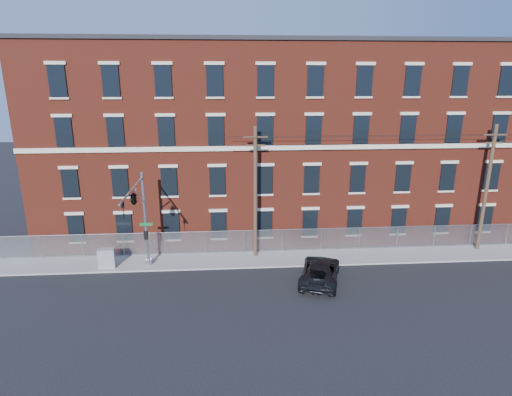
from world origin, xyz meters
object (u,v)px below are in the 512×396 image
(utility_pole_near, at_px, (255,191))
(traffic_signal_mast, at_px, (137,206))
(pickup_truck, at_px, (320,271))
(utility_cabinet, at_px, (107,258))

(utility_pole_near, bearing_deg, traffic_signal_mast, -156.86)
(pickup_truck, bearing_deg, utility_cabinet, 6.63)
(pickup_truck, xyz_separation_m, utility_cabinet, (-15.03, 2.94, 0.11))
(traffic_signal_mast, bearing_deg, utility_pole_near, 23.14)
(pickup_truck, height_order, utility_cabinet, utility_cabinet)
(traffic_signal_mast, bearing_deg, utility_cabinet, 145.24)
(utility_pole_near, xyz_separation_m, utility_cabinet, (-10.91, -1.40, -4.50))
(pickup_truck, distance_m, utility_cabinet, 15.32)
(traffic_signal_mast, distance_m, utility_cabinet, 5.76)
(traffic_signal_mast, height_order, utility_pole_near, utility_pole_near)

